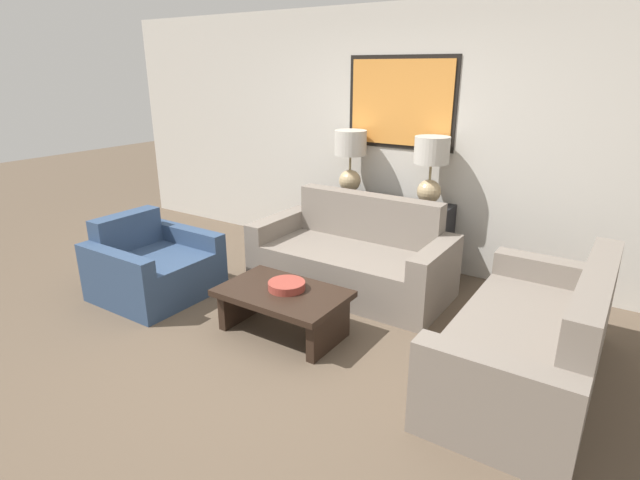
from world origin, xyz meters
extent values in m
plane|color=brown|center=(0.00, 0.00, 0.00)|extent=(20.00, 20.00, 0.00)
cube|color=beige|center=(0.00, 2.30, 1.32)|extent=(7.81, 0.10, 2.65)
cube|color=black|center=(0.00, 2.25, 1.70)|extent=(1.18, 0.01, 0.92)
cube|color=orange|center=(0.00, 2.24, 1.70)|extent=(1.10, 0.02, 0.84)
cube|color=black|center=(0.00, 2.03, 0.37)|extent=(1.37, 0.39, 0.74)
cylinder|color=tan|center=(-0.45, 2.03, 0.75)|extent=(0.20, 0.20, 0.02)
sphere|color=tan|center=(-0.45, 2.03, 0.88)|extent=(0.24, 0.24, 0.24)
cylinder|color=#8C7A51|center=(-0.45, 2.03, 1.08)|extent=(0.02, 0.02, 0.16)
cylinder|color=#B2ADA3|center=(-0.45, 2.03, 1.29)|extent=(0.34, 0.34, 0.26)
cylinder|color=tan|center=(0.45, 2.03, 0.75)|extent=(0.20, 0.20, 0.02)
sphere|color=tan|center=(0.45, 2.03, 0.88)|extent=(0.24, 0.24, 0.24)
cylinder|color=#8C7A51|center=(0.45, 2.03, 1.08)|extent=(0.02, 0.02, 0.16)
cylinder|color=#B2ADA3|center=(0.45, 2.03, 1.29)|extent=(0.34, 0.34, 0.26)
cube|color=slate|center=(0.00, 1.19, 0.21)|extent=(1.51, 0.71, 0.42)
cube|color=slate|center=(0.00, 1.64, 0.44)|extent=(1.51, 0.18, 0.87)
cube|color=slate|center=(-0.84, 1.28, 0.30)|extent=(0.18, 0.89, 0.60)
cube|color=slate|center=(0.84, 1.28, 0.30)|extent=(0.18, 0.89, 0.60)
cube|color=slate|center=(1.64, 0.66, 0.21)|extent=(0.71, 1.51, 0.42)
cube|color=slate|center=(2.08, 0.66, 0.44)|extent=(0.18, 1.51, 0.87)
cube|color=slate|center=(1.73, 1.50, 0.30)|extent=(0.89, 0.18, 0.60)
cube|color=slate|center=(1.73, -0.19, 0.30)|extent=(0.89, 0.18, 0.60)
cube|color=black|center=(-0.03, 0.26, 0.35)|extent=(1.00, 0.64, 0.05)
cube|color=black|center=(-0.46, 0.26, 0.16)|extent=(0.07, 0.51, 0.32)
cube|color=black|center=(0.41, 0.26, 0.16)|extent=(0.07, 0.51, 0.32)
cylinder|color=#93382D|center=(-0.02, 0.30, 0.40)|extent=(0.30, 0.30, 0.06)
cube|color=navy|center=(-1.37, 0.18, 0.20)|extent=(0.73, 0.68, 0.39)
cube|color=navy|center=(-1.83, 0.18, 0.37)|extent=(0.18, 0.68, 0.73)
cube|color=navy|center=(-1.46, -0.23, 0.28)|extent=(0.91, 0.14, 0.55)
cube|color=navy|center=(-1.46, 0.59, 0.28)|extent=(0.91, 0.14, 0.55)
camera|label=1|loc=(2.20, -2.57, 2.04)|focal=28.00mm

